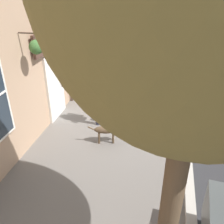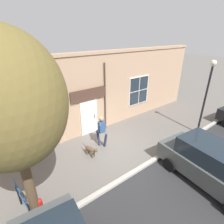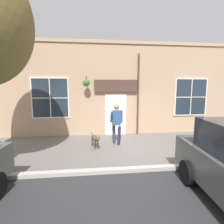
% 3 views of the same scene
% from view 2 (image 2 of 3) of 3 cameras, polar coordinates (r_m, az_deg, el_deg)
% --- Properties ---
extents(ground_plane, '(90.00, 90.00, 0.00)m').
position_cam_2_polar(ground_plane, '(9.67, 0.74, -11.60)').
color(ground_plane, '#66605B').
extents(storefront_facade, '(0.95, 18.00, 4.79)m').
position_cam_2_polar(storefront_facade, '(10.30, -7.27, 5.62)').
color(storefront_facade, tan).
rests_on(storefront_facade, ground_plane).
extents(pedestrian_walking, '(0.74, 0.54, 1.79)m').
position_cam_2_polar(pedestrian_walking, '(9.26, -3.43, -5.40)').
color(pedestrian_walking, '#282D47').
rests_on(pedestrian_walking, ground_plane).
extents(dog_on_leash, '(1.04, 0.40, 0.61)m').
position_cam_2_polar(dog_on_leash, '(8.94, -6.87, -12.07)').
color(dog_on_leash, brown).
rests_on(dog_on_leash, ground_plane).
extents(street_tree_by_curb, '(3.17, 2.85, 5.95)m').
position_cam_2_polar(street_tree_by_curb, '(4.93, -30.54, 2.43)').
color(street_tree_by_curb, brown).
rests_on(street_tree_by_curb, ground_plane).
extents(leaning_bicycle, '(1.73, 0.20, 1.00)m').
position_cam_2_polar(leaning_bicycle, '(7.40, -26.89, -24.92)').
color(leaning_bicycle, black).
rests_on(leaning_bicycle, ground_plane).
extents(parked_car_mid_block, '(4.44, 2.23, 1.75)m').
position_cam_2_polar(parked_car_mid_block, '(8.34, 29.62, -14.55)').
color(parked_car_mid_block, '#474C4C').
rests_on(parked_car_mid_block, ground_plane).
extents(street_lamp, '(0.32, 0.32, 4.41)m').
position_cam_2_polar(street_lamp, '(11.16, 28.79, 7.06)').
color(street_lamp, black).
rests_on(street_lamp, ground_plane).
extents(fire_hydrant, '(0.34, 0.20, 0.77)m').
position_cam_2_polar(fire_hydrant, '(7.05, -22.36, -26.76)').
color(fire_hydrant, red).
rests_on(fire_hydrant, ground_plane).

